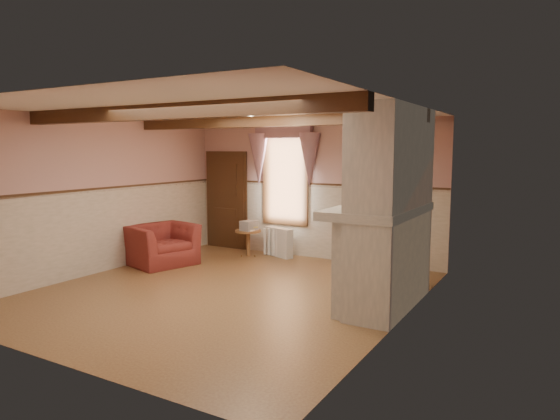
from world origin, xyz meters
The scene contains 26 objects.
floor centered at (0.00, 0.00, 0.00)m, with size 5.50×6.00×0.01m, color brown.
ceiling centered at (0.00, 0.00, 2.80)m, with size 5.50×6.00×0.01m, color silver.
wall_back centered at (0.00, 3.00, 1.40)m, with size 5.50×0.02×2.80m, color tan.
wall_front centered at (0.00, -3.00, 1.40)m, with size 5.50×0.02×2.80m, color tan.
wall_left centered at (-2.75, 0.00, 1.40)m, with size 0.02×6.00×2.80m, color tan.
wall_right centered at (2.75, 0.00, 1.40)m, with size 0.02×6.00×2.80m, color tan.
wainscot centered at (0.00, 0.00, 0.75)m, with size 5.50×6.00×1.50m, color beige, non-canonical shape.
chair_rail centered at (0.00, 0.00, 1.50)m, with size 5.50×6.00×0.08m, color black, non-canonical shape.
firebox centered at (2.00, 0.60, 0.45)m, with size 0.20×0.95×0.90m, color black.
armchair centered at (-2.20, 0.93, 0.39)m, with size 1.19×1.04×0.77m, color maroon.
side_table centered at (-1.17, 2.41, 0.28)m, with size 0.54×0.54×0.55m, color brown.
book_stack centered at (-1.13, 2.38, 0.65)m, with size 0.26×0.32×0.20m, color #B7AD8C.
radiator centered at (-0.60, 2.70, 0.30)m, with size 0.70×0.18×0.60m, color silver.
bowl centered at (2.24, 0.49, 1.46)m, with size 0.31×0.31×0.08m, color brown.
mantel_clock centered at (2.24, 1.10, 1.52)m, with size 0.14×0.24×0.20m, color black.
oil_lamp centered at (2.24, 1.02, 1.56)m, with size 0.11×0.11×0.28m, color #BE7835.
candle_red centered at (2.24, -0.01, 1.50)m, with size 0.06×0.06×0.16m, color maroon.
jar_yellow centered at (2.24, 0.42, 1.48)m, with size 0.06×0.06×0.12m, color yellow.
fireplace centered at (2.42, 0.60, 1.40)m, with size 0.85×2.00×2.80m, color gray.
mantel centered at (2.24, 0.60, 1.36)m, with size 1.05×2.05×0.12m, color gray.
overmantel_mirror centered at (2.06, 0.60, 1.97)m, with size 0.06×1.44×1.04m, color silver.
door centered at (-2.10, 2.94, 1.05)m, with size 1.10×0.10×2.10m, color black.
window centered at (-0.60, 2.97, 1.65)m, with size 1.06×0.08×2.02m, color white.
window_drapes centered at (-0.60, 2.88, 2.25)m, with size 1.30×0.14×1.40m, color gray.
ceiling_beam_front centered at (0.00, -1.20, 2.70)m, with size 5.50×0.18×0.20m, color black.
ceiling_beam_back centered at (0.00, 1.20, 2.70)m, with size 5.50×0.18×0.20m, color black.
Camera 1 is at (4.53, -6.13, 2.21)m, focal length 32.00 mm.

